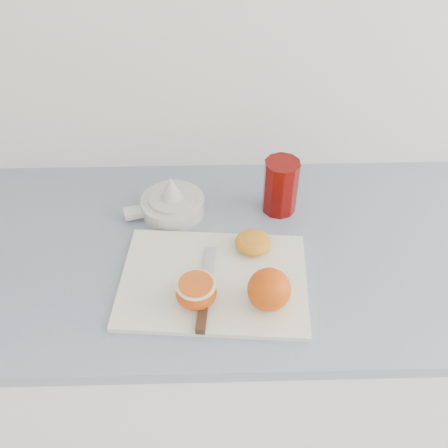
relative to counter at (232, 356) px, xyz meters
name	(u,v)px	position (x,y,z in m)	size (l,w,h in m)	color
counter	(232,356)	(0.00, 0.00, 0.00)	(2.37, 0.64, 0.89)	white
cutting_board	(214,280)	(-0.05, -0.11, 0.45)	(0.38, 0.27, 0.01)	silver
whole_orange	(269,290)	(0.06, -0.18, 0.50)	(0.08, 0.08, 0.08)	#F14300
half_orange	(196,292)	(-0.08, -0.16, 0.48)	(0.08, 0.08, 0.05)	#F14300
squeezed_shell	(253,242)	(0.04, -0.02, 0.47)	(0.08, 0.08, 0.03)	orange
paring_knife	(204,303)	(-0.07, -0.18, 0.46)	(0.04, 0.22, 0.01)	#452514
citrus_juicer	(172,203)	(-0.14, 0.11, 0.47)	(0.19, 0.15, 0.10)	silver
red_tumbler	(280,188)	(0.11, 0.12, 0.51)	(0.08, 0.08, 0.14)	#690705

